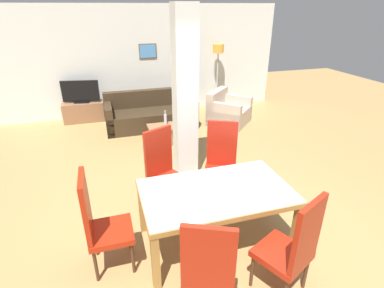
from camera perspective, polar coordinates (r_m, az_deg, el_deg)
The scene contains 16 objects.
ground_plane at distance 3.91m, azimuth 4.28°, elevation -17.89°, with size 18.00×18.00×0.00m, color #A6824C.
back_wall at distance 8.03m, azimuth -9.15°, elevation 15.31°, with size 7.20×0.09×2.70m.
divider_pillar at distance 4.74m, azimuth -1.35°, elevation 8.97°, with size 0.34×0.35×2.70m.
dining_table at distance 3.53m, azimuth 4.59°, elevation -10.65°, with size 1.71×1.01×0.75m.
dining_chair_near_left at distance 2.76m, azimuth 3.19°, elevation -23.02°, with size 0.61×0.61×1.17m.
dining_chair_far_right at distance 4.38m, azimuth 5.54°, elevation -3.08°, with size 0.61×0.61×1.17m.
dining_chair_head_left at distance 3.36m, azimuth -17.15°, elevation -13.96°, with size 0.46×0.46×1.17m.
dining_chair_near_right at distance 3.10m, azimuth 18.68°, elevation -18.03°, with size 0.61×0.61×1.17m.
dining_chair_far_left at distance 4.15m, azimuth -5.42°, elevation -4.70°, with size 0.61×0.61×1.17m.
sofa at distance 7.20m, azimuth -7.83°, elevation 5.50°, with size 2.09×0.87×0.82m.
armchair at distance 7.40m, azimuth 6.84°, elevation 6.05°, with size 1.25×1.25×0.79m.
coffee_table at distance 6.29m, azimuth -5.39°, elevation 1.87°, with size 0.64×0.45×0.38m.
bottle at distance 6.28m, azimuth -5.09°, elevation 4.79°, with size 0.06×0.06×0.30m.
tv_stand at distance 7.96m, azimuth -19.93°, elevation 5.80°, with size 0.96×0.40×0.48m.
tv_screen at distance 7.82m, azimuth -20.47°, elevation 9.27°, with size 0.88×0.26×0.54m.
floor_lamp at distance 8.16m, azimuth 4.99°, elevation 16.40°, with size 0.28×0.28×1.75m.
Camera 1 is at (-1.09, -2.65, 2.65)m, focal length 28.00 mm.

